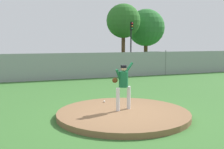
# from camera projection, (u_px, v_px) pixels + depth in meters

# --- Properties ---
(ground_plane) EXTENTS (80.00, 80.00, 0.00)m
(ground_plane) POSITION_uv_depth(u_px,v_px,m) (81.00, 89.00, 14.95)
(ground_plane) COLOR #386B2D
(asphalt_strip) EXTENTS (44.00, 7.00, 0.01)m
(asphalt_strip) POSITION_uv_depth(u_px,v_px,m) (57.00, 73.00, 22.86)
(asphalt_strip) COLOR #2B2B2D
(asphalt_strip) RESTS_ON ground_plane
(pitchers_mound) EXTENTS (4.58, 4.58, 0.18)m
(pitchers_mound) POSITION_uv_depth(u_px,v_px,m) (123.00, 114.00, 9.36)
(pitchers_mound) COLOR brown
(pitchers_mound) RESTS_ON ground_plane
(pitcher_youth) EXTENTS (0.80, 0.32, 1.68)m
(pitcher_youth) POSITION_uv_depth(u_px,v_px,m) (123.00, 82.00, 9.43)
(pitcher_youth) COLOR silver
(pitcher_youth) RESTS_ON pitchers_mound
(baseball) EXTENTS (0.07, 0.07, 0.07)m
(baseball) POSITION_uv_depth(u_px,v_px,m) (104.00, 101.00, 10.72)
(baseball) COLOR white
(baseball) RESTS_ON pitchers_mound
(chainlink_fence) EXTENTS (39.25, 0.07, 1.92)m
(chainlink_fence) POSITION_uv_depth(u_px,v_px,m) (67.00, 66.00, 18.57)
(chainlink_fence) COLOR gray
(chainlink_fence) RESTS_ON ground_plane
(parked_car_red) EXTENTS (1.83, 4.76, 1.58)m
(parked_car_red) POSITION_uv_depth(u_px,v_px,m) (12.00, 65.00, 21.45)
(parked_car_red) COLOR #A81919
(parked_car_red) RESTS_ON ground_plane
(parked_car_white) EXTENTS (1.79, 4.21, 1.63)m
(parked_car_white) POSITION_uv_depth(u_px,v_px,m) (158.00, 61.00, 25.93)
(parked_car_white) COLOR silver
(parked_car_white) RESTS_ON ground_plane
(parked_car_slate) EXTENTS (1.88, 4.43, 1.53)m
(parked_car_slate) POSITION_uv_depth(u_px,v_px,m) (91.00, 63.00, 23.33)
(parked_car_slate) COLOR slate
(parked_car_slate) RESTS_ON ground_plane
(parked_car_champagne) EXTENTS (1.91, 4.43, 1.56)m
(parked_car_champagne) POSITION_uv_depth(u_px,v_px,m) (52.00, 64.00, 22.70)
(parked_car_champagne) COLOR tan
(parked_car_champagne) RESTS_ON ground_plane
(traffic_light_far) EXTENTS (0.28, 0.46, 4.74)m
(traffic_light_far) POSITION_uv_depth(u_px,v_px,m) (131.00, 36.00, 29.40)
(traffic_light_far) COLOR black
(traffic_light_far) RESTS_ON ground_plane
(tree_slender_far) EXTENTS (4.10, 4.10, 7.16)m
(tree_slender_far) POSITION_uv_depth(u_px,v_px,m) (123.00, 21.00, 32.59)
(tree_slender_far) COLOR #4C331E
(tree_slender_far) RESTS_ON ground_plane
(tree_leaning_west) EXTENTS (5.03, 5.03, 7.04)m
(tree_leaning_west) POSITION_uv_depth(u_px,v_px,m) (146.00, 28.00, 36.80)
(tree_leaning_west) COLOR #4C331E
(tree_leaning_west) RESTS_ON ground_plane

